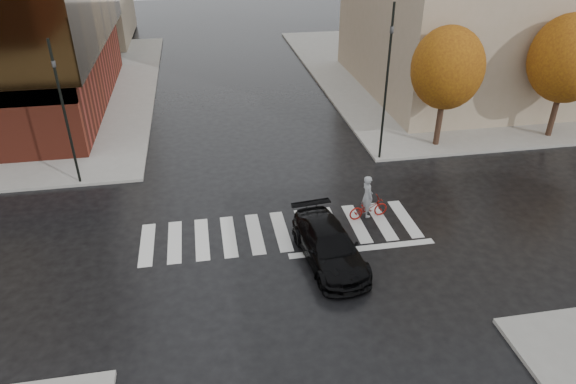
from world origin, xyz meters
name	(u,v)px	position (x,y,z in m)	size (l,w,h in m)	color
ground	(283,238)	(0.00, 0.00, 0.00)	(120.00, 120.00, 0.00)	black
sidewalk_ne	(491,68)	(21.00, 21.00, 0.07)	(30.00, 30.00, 0.15)	gray
crosswalk	(281,231)	(0.00, 0.50, 0.01)	(12.00, 3.00, 0.01)	silver
tree_ne_a	(447,68)	(10.00, 7.40, 4.46)	(3.80, 3.80, 6.50)	black
tree_ne_b	(569,59)	(17.00, 7.40, 4.62)	(4.20, 4.20, 6.89)	black
sedan	(329,245)	(1.48, -1.80, 0.70)	(1.95, 4.80, 1.39)	black
cyclist	(368,204)	(3.89, 0.91, 0.69)	(1.86, 0.88, 2.04)	#A0150E
traffic_light_nw	(63,106)	(-9.00, 6.30, 4.02)	(0.19, 0.16, 6.88)	black
traffic_light_ne	(388,73)	(6.30, 6.30, 4.72)	(0.18, 0.21, 7.90)	black
fire_hydrant	(70,146)	(-10.00, 9.65, 0.60)	(0.29, 0.29, 0.82)	orange
manhole	(355,260)	(2.49, -2.00, 0.01)	(0.56, 0.56, 0.01)	#472C19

